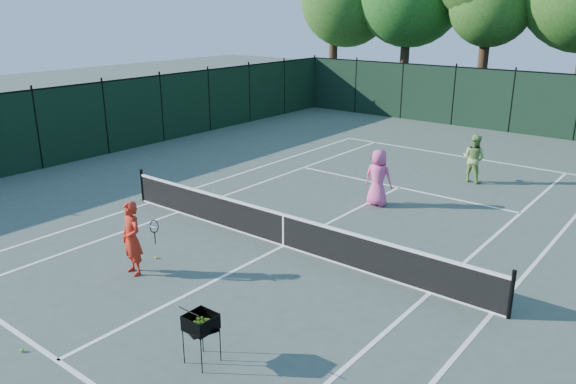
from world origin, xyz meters
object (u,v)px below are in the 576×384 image
Objects in this scene: player_pink at (378,178)px; loose_ball_midcourt at (156,258)px; coach at (132,239)px; ball_hopper at (201,323)px; player_green at (474,158)px; loose_ball_near_cart at (22,350)px.

loose_ball_midcourt is at bearing 65.75° from player_pink.
coach is 4.05m from ball_hopper.
ball_hopper is at bearing 98.42° from player_green.
loose_ball_near_cart is at bearing -72.96° from loose_ball_midcourt.
ball_hopper is at bearing -29.04° from loose_ball_midcourt.
loose_ball_near_cart is 1.00× the size of loose_ball_midcourt.
ball_hopper is at bearing 94.86° from player_pink.
coach is at bearing 178.98° from ball_hopper.
ball_hopper is 4.68m from loose_ball_midcourt.
player_pink is 26.46× the size of loose_ball_near_cart.
loose_ball_near_cart is at bearing -127.26° from ball_hopper.
player_green is 1.83× the size of ball_hopper.
player_green is at bearing 83.34° from coach.
player_pink is 11.07m from loose_ball_near_cart.
ball_hopper is (0.35, -13.49, -0.07)m from player_green.
loose_ball_midcourt is (-1.25, 4.07, 0.00)m from loose_ball_near_cart.
loose_ball_near_cart is (-1.05, -10.99, -0.87)m from player_pink.
coach is at bearing 81.00° from player_green.
coach is 1.21m from loose_ball_midcourt.
player_pink reaches higher than coach.
coach reaches higher than loose_ball_midcourt.
coach reaches higher than loose_ball_near_cart.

